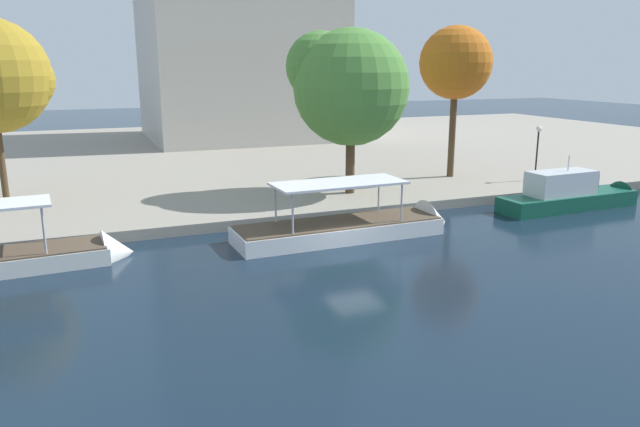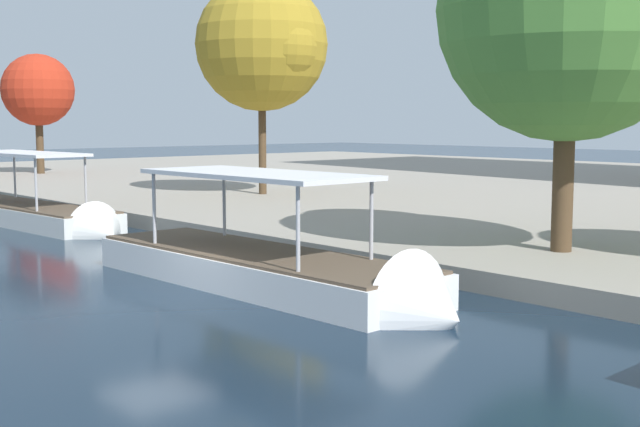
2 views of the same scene
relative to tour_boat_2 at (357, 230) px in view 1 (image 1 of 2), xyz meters
The scene contains 7 objects.
ground_plane 3.25m from the tour_boat_2, 117.26° to the right, with size 220.00×220.00×0.00m, color #142333.
dock_promenade 31.03m from the tour_boat_2, 92.73° to the left, with size 120.00×55.00×0.60m, color gray.
tour_boat_2 is the anchor object (origin of this frame).
motor_yacht_3 15.67m from the tour_boat_2, ahead, with size 10.81×2.70×4.28m.
lamp_post 19.29m from the tour_boat_2, 20.76° to the left, with size 0.42×0.42×4.00m.
tree_2 11.22m from the tour_boat_2, 69.71° to the left, with size 7.60×7.49×10.65m.
tree_3 18.74m from the tour_boat_2, 39.31° to the left, with size 5.35×5.35×11.15m.
Camera 1 is at (-12.12, -25.25, 8.93)m, focal length 33.98 mm.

